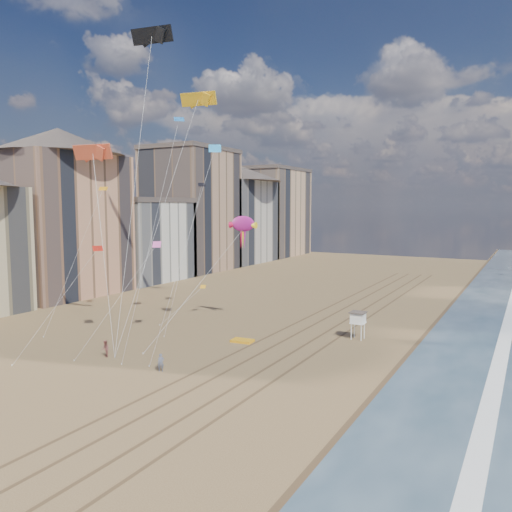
{
  "coord_description": "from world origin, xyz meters",
  "views": [
    {
      "loc": [
        25.52,
        -24.5,
        15.31
      ],
      "look_at": [
        -2.67,
        26.0,
        9.5
      ],
      "focal_mm": 35.0,
      "sensor_mm": 36.0,
      "label": 1
    }
  ],
  "objects": [
    {
      "name": "ground",
      "position": [
        0.0,
        0.0,
        0.0
      ],
      "size": [
        260.0,
        260.0,
        0.0
      ],
      "primitive_type": "plane",
      "color": "brown",
      "rests_on": "ground"
    },
    {
      "name": "wet_sand",
      "position": [
        19.0,
        40.0,
        0.0
      ],
      "size": [
        260.0,
        260.0,
        0.0
      ],
      "primitive_type": "plane",
      "color": "#42301E",
      "rests_on": "ground"
    },
    {
      "name": "foam",
      "position": [
        23.2,
        40.0,
        0.0
      ],
      "size": [
        260.0,
        260.0,
        0.0
      ],
      "primitive_type": "plane",
      "color": "white",
      "rests_on": "ground"
    },
    {
      "name": "tracks",
      "position": [
        2.55,
        30.0,
        0.01
      ],
      "size": [
        7.68,
        120.0,
        0.01
      ],
      "color": "brown",
      "rests_on": "ground"
    },
    {
      "name": "buildings",
      "position": [
        -45.73,
        65.59,
        13.55
      ],
      "size": [
        34.72,
        131.35,
        29.0
      ],
      "color": "#C6B284",
      "rests_on": "ground"
    },
    {
      "name": "lifeguard_stand",
      "position": [
        8.32,
        30.41,
        2.46
      ],
      "size": [
        1.77,
        1.77,
        3.19
      ],
      "color": "white",
      "rests_on": "ground"
    },
    {
      "name": "grounded_kite",
      "position": [
        -2.68,
        22.87,
        0.14
      ],
      "size": [
        2.55,
        1.75,
        0.27
      ],
      "primitive_type": "cube",
      "rotation": [
        0.0,
        0.0,
        0.09
      ],
      "color": "#FFA915",
      "rests_on": "ground"
    },
    {
      "name": "show_kite",
      "position": [
        -6.94,
        30.2,
        13.01
      ],
      "size": [
        3.89,
        8.65,
        20.57
      ],
      "color": "#9C1879",
      "rests_on": "ground"
    },
    {
      "name": "kite_flyer_a",
      "position": [
        -4.13,
        10.49,
        0.84
      ],
      "size": [
        0.73,
        0.7,
        1.68
      ],
      "primitive_type": "imported",
      "rotation": [
        0.0,
        0.0,
        0.69
      ],
      "color": "slate",
      "rests_on": "ground"
    },
    {
      "name": "kite_flyer_b",
      "position": [
        -11.94,
        11.18,
        0.87
      ],
      "size": [
        1.07,
        1.02,
        1.73
      ],
      "primitive_type": "imported",
      "rotation": [
        0.0,
        0.0,
        -0.62
      ],
      "color": "#98544D",
      "rests_on": "ground"
    },
    {
      "name": "parafoils",
      "position": [
        -18.18,
        26.2,
        30.4
      ],
      "size": [
        10.08,
        16.1,
        17.77
      ],
      "color": "black",
      "rests_on": "ground"
    },
    {
      "name": "small_kites",
      "position": [
        -13.12,
        22.58,
        16.95
      ],
      "size": [
        20.28,
        17.93,
        21.56
      ],
      "color": "#2792D5",
      "rests_on": "ground"
    }
  ]
}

